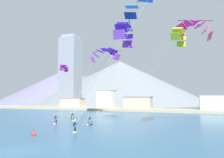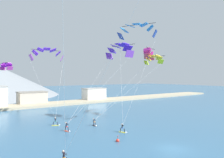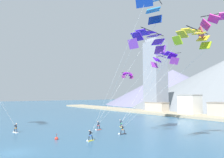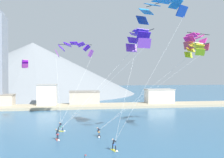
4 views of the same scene
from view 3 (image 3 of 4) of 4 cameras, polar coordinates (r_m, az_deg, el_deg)
The scene contains 16 objects.
ground_plane at distance 30.60m, azimuth -23.98°, elevation -17.12°, with size 400.00×400.00×0.00m, color #336084.
kitesurfer_near_lead at distance 45.25m, azimuth -23.96°, elevation -12.01°, with size 1.78×0.82×1.78m.
kitesurfer_near_trail at distance 44.46m, azimuth -3.77°, elevation -12.45°, with size 0.83×1.78×1.81m.
kitesurfer_mid_center at distance 39.95m, azimuth 2.49°, elevation -13.60°, with size 0.70×1.78×1.62m.
kitesurfer_far_left at distance 47.72m, azimuth 2.47°, elevation -11.92°, with size 1.76×1.05×1.74m.
kitesurfer_far_right at distance 34.58m, azimuth -5.90°, elevation -15.04°, with size 0.96×1.77×1.69m.
parafoil_kite_near_trail at distance 35.90m, azimuth 9.37°, elevation 10.20°, with size 14.34×7.48×15.82m.
parafoil_kite_mid_center at distance 28.88m, azimuth 20.23°, elevation 10.20°, with size 16.22×5.95×13.82m.
parafoil_kite_far_left at distance 54.80m, azimuth 13.52°, elevation 5.32°, with size 8.55×13.28×15.87m.
parafoil_kite_far_right at distance 33.62m, azimuth 9.71°, elevation 18.94°, with size 10.98×8.98×20.18m.
parafoil_kite_distant_low_drift at distance 59.00m, azimuth 4.10°, elevation 1.15°, with size 2.00×4.22×1.61m.
race_marker_buoy at distance 36.56m, azimuth -14.31°, elevation -14.85°, with size 0.56×0.56×1.02m.
shore_building_harbour_front at distance 85.73m, azimuth 11.66°, elevation -7.27°, with size 8.72×4.49×4.04m.
shore_building_promenade_mid at distance 77.44m, azimuth 19.66°, elevation -6.41°, with size 5.91×6.10×6.97m.
highrise_tower at distance 88.74m, azimuth 11.29°, elevation 0.79°, with size 7.00×7.00×29.08m.
mountain_peak_west_ridge at distance 157.97m, azimuth 15.59°, elevation -1.99°, with size 93.74×93.74×24.20m.
Camera 3 is at (28.91, -7.04, 7.16)m, focal length 35.00 mm.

